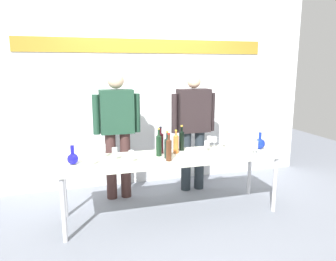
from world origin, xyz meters
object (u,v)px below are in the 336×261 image
object	(u,v)px
decanter_blue_right	(260,143)
wine_glass_left_0	(115,151)
decanter_blue_left	(73,158)
wine_glass_right_1	(255,145)
wine_bottle_1	(169,149)
wine_glass_right_0	(222,140)
display_table	(172,160)
wine_glass_right_4	(236,144)
wine_bottle_4	(182,139)
presenter_right	(193,124)
wine_glass_left_2	(131,154)
wine_glass_left_1	(90,156)
wine_bottle_3	(167,147)
wine_bottle_5	(159,144)
wine_bottle_2	(160,142)
wine_glass_left_3	(103,148)
presenter_left	(117,127)
wine_bottle_0	(176,143)
wine_glass_right_2	(214,140)
wine_glass_right_5	(207,144)
wine_glass_right_3	(209,139)

from	to	relation	value
decanter_blue_right	wine_glass_left_0	size ratio (longest dim) A/B	1.49
decanter_blue_left	wine_glass_right_1	bearing A→B (deg)	-5.92
decanter_blue_right	wine_bottle_1	size ratio (longest dim) A/B	0.68
wine_glass_right_1	wine_glass_right_0	bearing A→B (deg)	119.60
display_table	decanter_blue_left	bearing A→B (deg)	179.97
display_table	wine_glass_left_0	world-z (taller)	wine_glass_left_0
wine_glass_left_0	wine_glass_right_4	size ratio (longest dim) A/B	0.93
wine_bottle_4	wine_glass_right_1	bearing A→B (deg)	-29.32
presenter_right	display_table	bearing A→B (deg)	-127.64
wine_glass_left_2	wine_glass_left_1	bearing A→B (deg)	179.09
wine_bottle_3	wine_glass_right_0	distance (m)	0.87
wine_bottle_5	wine_glass_left_1	size ratio (longest dim) A/B	2.05
wine_bottle_2	wine_glass_left_3	bearing A→B (deg)	-178.28
wine_bottle_4	wine_glass_right_0	world-z (taller)	wine_bottle_4
decanter_blue_right	wine_glass_right_0	world-z (taller)	decanter_blue_right
presenter_left	presenter_right	bearing A→B (deg)	-0.00
wine_glass_left_2	wine_bottle_0	bearing A→B (deg)	22.45
wine_bottle_4	decanter_blue_left	bearing A→B (deg)	-170.50
presenter_left	wine_glass_right_2	distance (m)	1.30
wine_glass_left_1	wine_glass_right_5	xyz separation A→B (m)	(1.43, 0.19, -0.02)
presenter_left	wine_bottle_3	size ratio (longest dim) A/B	5.33
decanter_blue_right	wine_glass_right_3	xyz separation A→B (m)	(-0.61, 0.22, 0.05)
wine_bottle_5	decanter_blue_right	bearing A→B (deg)	-2.39
wine_bottle_2	wine_glass_right_2	xyz separation A→B (m)	(0.76, 0.09, -0.04)
wine_bottle_3	wine_glass_left_0	distance (m)	0.60
decanter_blue_right	wine_glass_right_3	bearing A→B (deg)	160.40
wine_glass_right_4	wine_glass_right_3	bearing A→B (deg)	125.13
wine_bottle_1	wine_glass_left_3	world-z (taller)	wine_bottle_1
wine_bottle_0	wine_bottle_2	distance (m)	0.19
wine_glass_right_4	wine_bottle_2	bearing A→B (deg)	163.23
decanter_blue_right	wine_glass_right_0	bearing A→B (deg)	156.45
wine_bottle_0	wine_glass_left_0	xyz separation A→B (m)	(-0.76, -0.09, -0.02)
wine_bottle_5	wine_glass_left_0	bearing A→B (deg)	-176.43
wine_bottle_0	wine_glass_right_2	world-z (taller)	wine_bottle_0
wine_bottle_1	wine_glass_left_0	world-z (taller)	wine_bottle_1
display_table	wine_bottle_4	world-z (taller)	wine_bottle_4
presenter_left	wine_glass_right_3	bearing A→B (deg)	-23.36
wine_glass_left_1	wine_glass_right_2	world-z (taller)	wine_glass_left_1
display_table	wine_bottle_0	size ratio (longest dim) A/B	8.91
decanter_blue_right	wine_glass_left_1	bearing A→B (deg)	-176.65
display_table	wine_glass_right_2	distance (m)	0.74
presenter_left	wine_glass_left_1	size ratio (longest dim) A/B	10.40
decanter_blue_left	wine_glass_right_1	distance (m)	2.13
decanter_blue_left	wine_glass_left_3	xyz separation A→B (m)	(0.34, 0.16, 0.05)
decanter_blue_right	wine_glass_right_4	world-z (taller)	decanter_blue_right
decanter_blue_right	wine_glass_right_5	xyz separation A→B (m)	(-0.71, 0.06, 0.03)
decanter_blue_right	wine_glass_right_3	world-z (taller)	decanter_blue_right
wine_glass_right_0	wine_bottle_2	bearing A→B (deg)	-179.12
display_table	wine_bottle_2	distance (m)	0.28
wine_glass_right_4	wine_glass_right_2	bearing A→B (deg)	109.38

